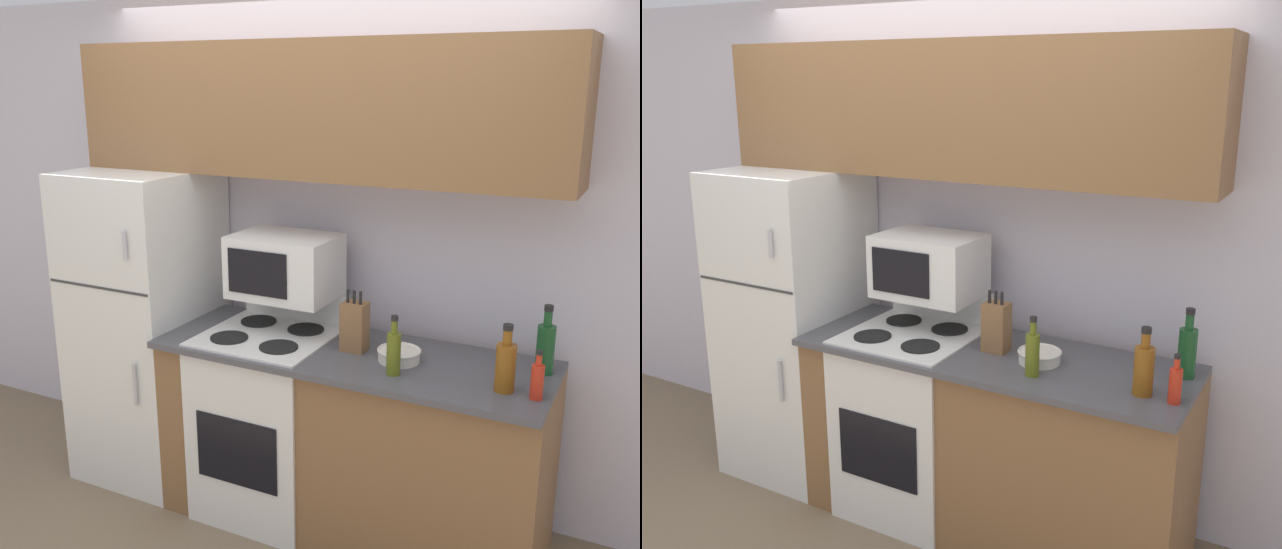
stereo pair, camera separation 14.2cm
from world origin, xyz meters
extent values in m
plane|color=#7F6B51|center=(0.00, 0.00, 0.00)|extent=(12.00, 12.00, 0.00)
cube|color=silver|center=(0.00, 0.72, 1.27)|extent=(8.00, 0.05, 2.55)
cube|color=brown|center=(0.32, 0.30, 0.45)|extent=(1.82, 0.61, 0.89)
cube|color=#4C4C51|center=(0.32, 0.28, 0.91)|extent=(1.82, 0.65, 0.03)
cube|color=white|center=(-0.91, 0.34, 0.84)|extent=(0.65, 0.69, 1.68)
cube|color=#383838|center=(-0.91, 0.00, 1.14)|extent=(0.63, 0.01, 0.01)
cylinder|color=#B7B7BC|center=(-0.70, -0.01, 1.38)|extent=(0.02, 0.02, 0.14)
cylinder|color=#B7B7BC|center=(-0.70, -0.01, 0.67)|extent=(0.02, 0.02, 0.22)
cube|color=brown|center=(0.00, 0.52, 1.99)|extent=(2.47, 0.35, 0.62)
cube|color=white|center=(-0.12, 0.29, 0.47)|extent=(0.60, 0.61, 0.93)
cube|color=black|center=(-0.12, -0.02, 0.45)|extent=(0.43, 0.01, 0.34)
cube|color=#2D2D2D|center=(-0.12, 0.29, 0.93)|extent=(0.58, 0.58, 0.01)
cube|color=white|center=(-0.12, 0.58, 1.01)|extent=(0.58, 0.06, 0.16)
cylinder|color=black|center=(-0.25, 0.16, 0.94)|extent=(0.18, 0.18, 0.01)
cylinder|color=black|center=(0.02, 0.16, 0.94)|extent=(0.18, 0.18, 0.01)
cylinder|color=black|center=(-0.25, 0.42, 0.94)|extent=(0.18, 0.18, 0.01)
cylinder|color=black|center=(0.02, 0.42, 0.94)|extent=(0.18, 0.18, 0.01)
cube|color=white|center=(-0.09, 0.41, 1.25)|extent=(0.50, 0.35, 0.30)
cube|color=black|center=(-0.14, 0.23, 1.25)|extent=(0.32, 0.01, 0.21)
cube|color=brown|center=(0.33, 0.31, 1.04)|extent=(0.11, 0.10, 0.23)
cylinder|color=black|center=(0.30, 0.30, 1.18)|extent=(0.01, 0.01, 0.06)
cylinder|color=black|center=(0.33, 0.30, 1.18)|extent=(0.01, 0.01, 0.06)
cylinder|color=black|center=(0.36, 0.30, 1.18)|extent=(0.01, 0.01, 0.06)
cylinder|color=silver|center=(0.56, 0.28, 0.95)|extent=(0.18, 0.18, 0.05)
torus|color=silver|center=(0.56, 0.28, 0.97)|extent=(0.20, 0.20, 0.01)
cylinder|color=red|center=(1.18, 0.16, 0.99)|extent=(0.05, 0.05, 0.14)
cylinder|color=red|center=(1.18, 0.16, 1.09)|extent=(0.02, 0.02, 0.04)
cylinder|color=black|center=(1.18, 0.16, 1.12)|extent=(0.02, 0.03, 0.02)
cylinder|color=#5B6619|center=(0.59, 0.13, 1.01)|extent=(0.06, 0.06, 0.18)
cylinder|color=#5B6619|center=(0.59, 0.13, 1.13)|extent=(0.03, 0.03, 0.06)
cylinder|color=black|center=(0.59, 0.13, 1.17)|extent=(0.03, 0.03, 0.02)
cylinder|color=#194C23|center=(1.16, 0.43, 1.03)|extent=(0.08, 0.08, 0.21)
cylinder|color=#194C23|center=(1.16, 0.43, 1.17)|extent=(0.03, 0.03, 0.07)
cylinder|color=black|center=(1.16, 0.43, 1.21)|extent=(0.04, 0.04, 0.02)
cylinder|color=brown|center=(1.05, 0.17, 1.02)|extent=(0.08, 0.08, 0.20)
cylinder|color=brown|center=(1.05, 0.17, 1.15)|extent=(0.04, 0.04, 0.06)
cylinder|color=black|center=(1.05, 0.17, 1.19)|extent=(0.04, 0.04, 0.02)
camera|label=1|loc=(1.58, -2.50, 2.13)|focal=40.00mm
camera|label=2|loc=(1.70, -2.43, 2.13)|focal=40.00mm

